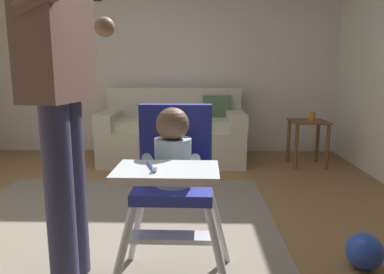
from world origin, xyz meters
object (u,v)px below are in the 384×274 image
(side_table, at_px, (308,133))
(couch, at_px, (174,133))
(adult_standing, at_px, (61,90))
(toy_ball, at_px, (364,251))
(high_chair, at_px, (174,167))
(sippy_cup, at_px, (312,116))

(side_table, bearing_deg, couch, 171.43)
(adult_standing, height_order, toy_ball, adult_standing)
(high_chair, xyz_separation_m, adult_standing, (-0.55, 0.09, 0.35))
(high_chair, distance_m, toy_ball, 1.18)
(couch, height_order, sippy_cup, couch)
(high_chair, xyz_separation_m, sippy_cup, (1.38, 2.40, -0.06))
(toy_ball, bearing_deg, adult_standing, -175.47)
(adult_standing, xyz_separation_m, toy_ball, (1.58, 0.12, -0.89))
(couch, xyz_separation_m, sippy_cup, (1.57, -0.23, 0.24))
(high_chair, relative_size, adult_standing, 0.53)
(couch, height_order, side_table, couch)
(high_chair, height_order, toy_ball, high_chair)
(side_table, bearing_deg, sippy_cup, 0.00)
(toy_ball, bearing_deg, high_chair, -168.10)
(couch, distance_m, side_table, 1.55)
(couch, distance_m, adult_standing, 2.64)
(adult_standing, bearing_deg, couch, 91.65)
(sippy_cup, bearing_deg, adult_standing, -129.95)
(couch, bearing_deg, sippy_cup, 81.62)
(high_chair, distance_m, sippy_cup, 2.77)
(couch, distance_m, high_chair, 2.65)
(high_chair, bearing_deg, toy_ball, 102.84)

